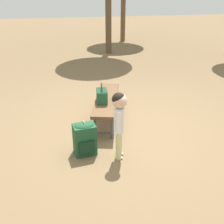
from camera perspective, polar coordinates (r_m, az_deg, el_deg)
ground_plane at (r=4.69m, az=2.01°, el=-3.70°), size 40.00×40.00×0.00m
park_bench at (r=4.86m, az=-1.20°, el=2.53°), size 1.65×0.82×0.45m
handbag at (r=4.61m, az=-2.24°, el=3.66°), size 0.34×0.22×0.37m
child_standing at (r=3.61m, az=1.58°, el=-0.83°), size 0.27×0.21×1.03m
backpack_large at (r=3.93m, az=-6.00°, el=-5.53°), size 0.31×0.35×0.55m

